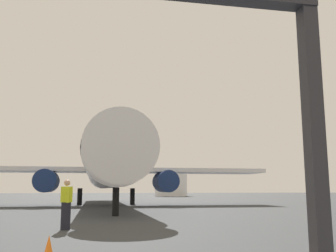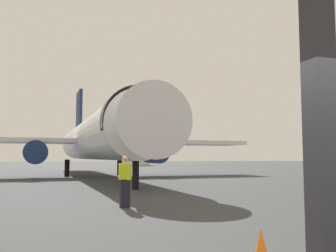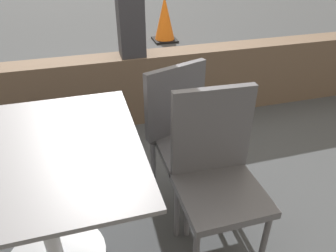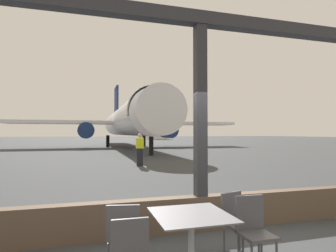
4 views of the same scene
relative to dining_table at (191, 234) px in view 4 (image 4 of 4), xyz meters
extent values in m
plane|color=#383A3D|center=(0.70, 41.38, -0.48)|extent=(220.00, 220.00, 0.00)
cube|color=brown|center=(0.70, 1.38, -0.17)|extent=(8.74, 0.24, 0.61)
cube|color=#2D2D33|center=(0.70, 1.38, 3.40)|extent=(8.74, 0.24, 0.24)
cube|color=#2D2D33|center=(0.70, 1.38, 1.40)|extent=(0.20, 0.20, 3.75)
cube|color=slate|center=(0.00, 0.00, 0.24)|extent=(0.95, 0.95, 0.02)
cylinder|color=#9EA0A5|center=(0.00, 0.00, -0.12)|extent=(0.08, 0.08, 0.70)
cube|color=#4C4C51|center=(0.83, 0.19, -0.03)|extent=(0.40, 0.40, 0.04)
cube|color=#4C4C51|center=(0.77, 0.36, 0.20)|extent=(0.39, 0.17, 0.42)
cylinder|color=#4C4C51|center=(1.04, 0.09, -0.25)|extent=(0.03, 0.03, 0.45)
cylinder|color=#4C4C51|center=(0.72, -0.03, -0.25)|extent=(0.03, 0.03, 0.45)
cylinder|color=#4C4C51|center=(0.93, 0.41, -0.25)|extent=(0.03, 0.03, 0.45)
cylinder|color=#4C4C51|center=(0.61, 0.29, -0.25)|extent=(0.03, 0.03, 0.45)
cube|color=#4C4C51|center=(-0.83, 0.19, -0.03)|extent=(0.40, 0.40, 0.04)
cube|color=#4C4C51|center=(-0.86, 0.01, 0.21)|extent=(0.40, 0.12, 0.43)
cylinder|color=#4C4C51|center=(-0.96, 0.39, -0.25)|extent=(0.03, 0.03, 0.45)
cylinder|color=#4C4C51|center=(-0.63, 0.32, -0.25)|extent=(0.03, 0.03, 0.45)
cube|color=#4C4C51|center=(0.83, -0.19, -0.04)|extent=(0.40, 0.40, 0.04)
cube|color=#4C4C51|center=(0.84, -0.01, 0.21)|extent=(0.40, 0.06, 0.45)
cylinder|color=#4C4C51|center=(1.01, -0.03, -0.26)|extent=(0.03, 0.03, 0.44)
cylinder|color=#4C4C51|center=(0.67, -0.01, -0.26)|extent=(0.03, 0.03, 0.44)
cube|color=#4C4C51|center=(-0.83, -0.19, -0.03)|extent=(0.40, 0.40, 0.04)
cube|color=#4C4C51|center=(-0.83, -0.37, 0.18)|extent=(0.40, 0.05, 0.39)
cylinder|color=silver|center=(3.47, 33.30, 2.92)|extent=(3.79, 32.17, 3.79)
cone|color=silver|center=(3.47, 15.91, 2.92)|extent=(3.60, 2.60, 3.60)
cylinder|color=black|center=(3.47, 17.81, 3.07)|extent=(3.87, 0.90, 3.87)
cube|color=silver|center=(-4.20, 32.54, 2.62)|extent=(13.43, 4.20, 0.36)
cube|color=silver|center=(11.14, 32.54, 2.62)|extent=(13.43, 4.20, 0.36)
cylinder|color=navy|center=(-1.63, 31.14, 1.62)|extent=(1.90, 3.20, 1.90)
cylinder|color=navy|center=(8.57, 31.14, 1.62)|extent=(1.90, 3.20, 1.90)
cube|color=navy|center=(3.47, 47.88, 7.22)|extent=(0.36, 4.40, 5.20)
cylinder|color=black|center=(3.47, 18.11, 0.27)|extent=(0.36, 0.36, 1.50)
cylinder|color=black|center=(1.07, 33.54, 0.27)|extent=(0.44, 0.44, 1.50)
cylinder|color=black|center=(5.87, 33.54, 0.27)|extent=(0.44, 0.44, 1.50)
cube|color=black|center=(1.36, 11.36, 0.00)|extent=(0.32, 0.20, 0.95)
cube|color=yellow|center=(1.36, 11.36, 0.75)|extent=(0.40, 0.22, 0.55)
sphere|color=tan|center=(1.36, 11.36, 1.15)|extent=(0.22, 0.22, 0.22)
cylinder|color=yellow|center=(1.30, 11.59, 0.72)|extent=(0.09, 0.09, 0.52)
cylinder|color=yellow|center=(1.42, 11.13, 0.72)|extent=(0.09, 0.09, 0.52)
cone|color=orange|center=(1.62, 3.65, -0.14)|extent=(0.32, 0.32, 0.68)
cube|color=black|center=(1.62, 3.65, -0.46)|extent=(0.36, 0.36, 0.03)
cylinder|color=white|center=(17.88, 75.63, 1.95)|extent=(6.62, 6.62, 4.86)
camera|label=1|loc=(2.29, -2.96, 0.93)|focal=41.25mm
camera|label=2|loc=(-1.46, -1.03, 1.23)|focal=39.43mm
camera|label=3|loc=(0.27, -1.21, 1.05)|focal=34.32mm
camera|label=4|loc=(-1.25, -3.32, 1.28)|focal=29.52mm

